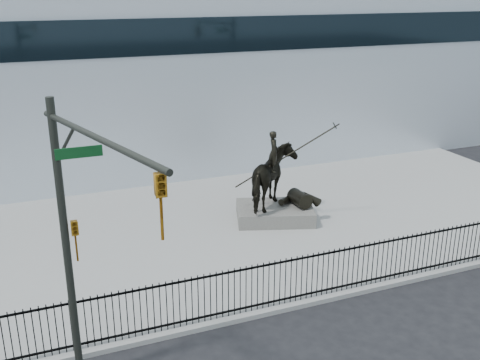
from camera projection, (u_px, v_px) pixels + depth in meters
name	position (u px, v px, depth m)	size (l,w,h in m)	color
ground	(333.00, 323.00, 16.06)	(120.00, 120.00, 0.00)	black
plaza	(241.00, 228.00, 22.16)	(30.00, 12.00, 0.15)	gray
building	(155.00, 71.00, 32.08)	(44.00, 14.00, 9.00)	silver
picket_fence	(313.00, 275.00, 16.86)	(22.10, 0.10, 1.50)	black
statue_plinth	(275.00, 213.00, 22.69)	(3.03, 2.08, 0.57)	#514E4A
equestrian_statue	(277.00, 179.00, 22.20)	(3.69, 2.93, 3.29)	black
traffic_signal_left	(81.00, 243.00, 11.80)	(1.52, 4.84, 7.00)	#242722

